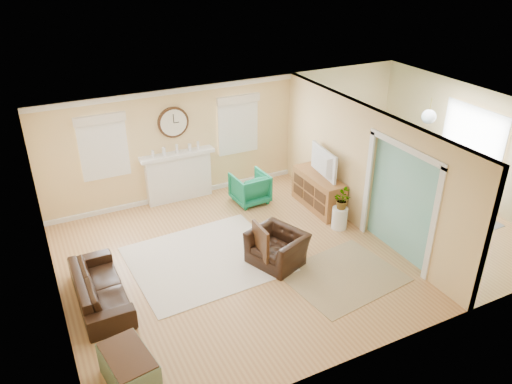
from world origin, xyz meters
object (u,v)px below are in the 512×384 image
dining_table (414,195)px  green_chair (250,188)px  eames_chair (277,248)px  credenza (318,192)px  sofa (100,287)px

dining_table → green_chair: bearing=61.5°
eames_chair → credenza: 2.35m
sofa → green_chair: (3.78, 2.07, 0.07)m
sofa → credenza: bearing=-77.6°
green_chair → dining_table: size_ratio=0.41×
sofa → credenza: (5.02, 1.14, 0.12)m
dining_table → sofa: bearing=94.1°
sofa → credenza: size_ratio=1.29×
eames_chair → green_chair: bearing=144.7°
eames_chair → green_chair: green_chair is taller
eames_chair → dining_table: (3.75, 0.47, 0.01)m
green_chair → eames_chair: bearing=72.8°
sofa → dining_table: 6.94m
green_chair → credenza: credenza is taller
credenza → dining_table: 2.15m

